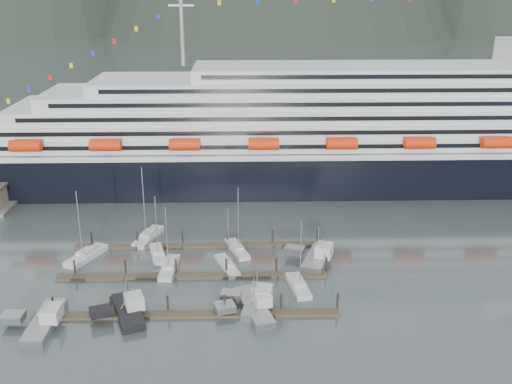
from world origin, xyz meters
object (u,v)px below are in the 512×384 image
sailboat_g (237,249)px  trawler_e (317,257)px  sailboat_e (148,237)px  trawler_a (44,321)px  trawler_c (253,306)px  sailboat_d (227,266)px  sailboat_b (169,268)px  trawler_b (127,310)px  sailboat_a (86,256)px  sailboat_c (158,254)px  cruise_ship (344,138)px  sailboat_h (298,286)px  trawler_d (256,300)px

sailboat_g → trawler_e: 15.73m
trawler_e → sailboat_e: bearing=91.0°
sailboat_g → trawler_e: sailboat_g is taller
trawler_a → trawler_c: trawler_a is taller
sailboat_d → sailboat_b: bearing=74.2°
trawler_b → sailboat_b: bearing=-37.8°
sailboat_a → trawler_c: 37.08m
sailboat_c → sailboat_e: 8.72m
sailboat_a → sailboat_b: 17.16m
cruise_ship → trawler_c: cruise_ship is taller
sailboat_b → trawler_e: bearing=-80.1°
cruise_ship → trawler_a: cruise_ship is taller
sailboat_g → trawler_a: bearing=112.3°
sailboat_e → sailboat_h: 35.91m
sailboat_b → sailboat_h: 24.05m
sailboat_a → sailboat_d: size_ratio=1.15×
sailboat_b → sailboat_a: bearing=76.1°
sailboat_h → trawler_c: bearing=122.3°
sailboat_c → sailboat_h: 29.00m
trawler_d → trawler_e: trawler_e is taller
cruise_ship → trawler_a: 88.58m
sailboat_e → trawler_d: bearing=-125.9°
sailboat_c → sailboat_e: (-2.98, 8.19, 0.03)m
cruise_ship → trawler_d: bearing=-111.1°
cruise_ship → sailboat_e: 58.38m
cruise_ship → trawler_e: bearing=-104.7°
sailboat_c → sailboat_e: size_ratio=0.80×
sailboat_c → sailboat_d: size_ratio=1.03×
sailboat_c → trawler_d: sailboat_c is taller
sailboat_b → sailboat_c: bearing=30.1°
sailboat_h → trawler_a: (-39.97, -10.73, 0.46)m
sailboat_a → trawler_e: 43.68m
sailboat_e → trawler_e: (33.14, -11.25, 0.51)m
trawler_e → trawler_a: bearing=135.1°
sailboat_e → trawler_b: size_ratio=1.42×
sailboat_d → sailboat_e: size_ratio=0.78×
trawler_b → sailboat_g: bearing=-56.9°
sailboat_c → trawler_a: 28.01m
trawler_c → sailboat_c: bearing=25.0°
sailboat_h → trawler_d: 9.13m
sailboat_d → trawler_b: 22.29m
trawler_a → trawler_b: trawler_b is taller
trawler_c → trawler_e: (12.34, 17.45, 0.11)m
sailboat_c → trawler_b: bearing=160.7°
sailboat_e → sailboat_h: (28.70, -21.58, -0.02)m
sailboat_c → sailboat_h: size_ratio=0.98×
sailboat_h → trawler_e: 11.25m
cruise_ship → sailboat_c: 61.54m
sailboat_e → trawler_c: bearing=-128.4°
sailboat_h → trawler_b: 28.91m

